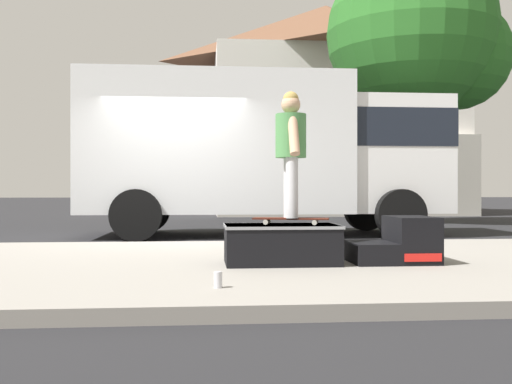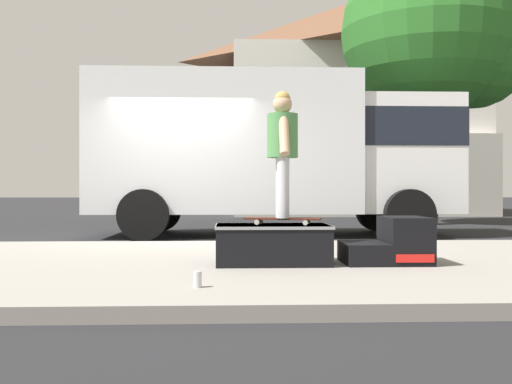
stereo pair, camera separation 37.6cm
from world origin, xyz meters
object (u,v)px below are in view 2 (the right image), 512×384
skater_kid (282,143)px  soda_can (198,279)px  skate_box (273,243)px  street_tree_main (437,37)px  kicker_ramp (392,244)px  box_truck (274,148)px  skateboard (282,219)px

skater_kid → soda_can: skater_kid is taller
skate_box → skater_kid: 1.03m
street_tree_main → skate_box: bearing=-118.4°
kicker_ramp → street_tree_main: (3.64, 9.03, 4.52)m
skater_kid → street_tree_main: size_ratio=0.18×
skate_box → street_tree_main: street_tree_main is taller
kicker_ramp → skater_kid: bearing=179.2°
soda_can → box_truck: 7.22m
skater_kid → box_truck: (0.31, 5.49, 0.34)m
skate_box → skater_kid: size_ratio=0.89×
skate_box → box_truck: box_truck is taller
kicker_ramp → box_truck: bearing=98.6°
skateboard → skater_kid: skater_kid is taller
skateboard → skater_kid: (0.00, -0.00, 0.78)m
skate_box → soda_can: (-0.68, -1.47, -0.15)m
kicker_ramp → box_truck: (-0.83, 5.50, 1.38)m
kicker_ramp → soda_can: (-1.92, -1.47, -0.14)m
soda_can → street_tree_main: 12.76m
kicker_ramp → soda_can: kicker_ramp is taller
soda_can → street_tree_main: street_tree_main is taller
kicker_ramp → box_truck: size_ratio=0.12×
box_truck → skater_kid: bearing=-93.2°
skater_kid → soda_can: size_ratio=10.36×
skateboard → street_tree_main: street_tree_main is taller
box_truck → street_tree_main: (4.47, 3.53, 3.14)m
kicker_ramp → skater_kid: skater_kid is taller
skater_kid → kicker_ramp: bearing=-0.8°
skater_kid → street_tree_main: 10.78m
soda_can → skateboard: bearing=62.1°
skate_box → street_tree_main: (4.88, 9.03, 4.51)m
skater_kid → skate_box: bearing=-171.1°
soda_can → box_truck: box_truck is taller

